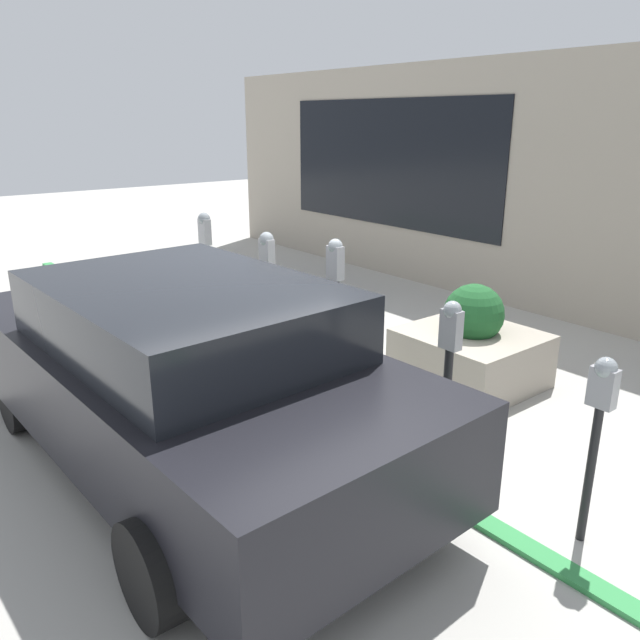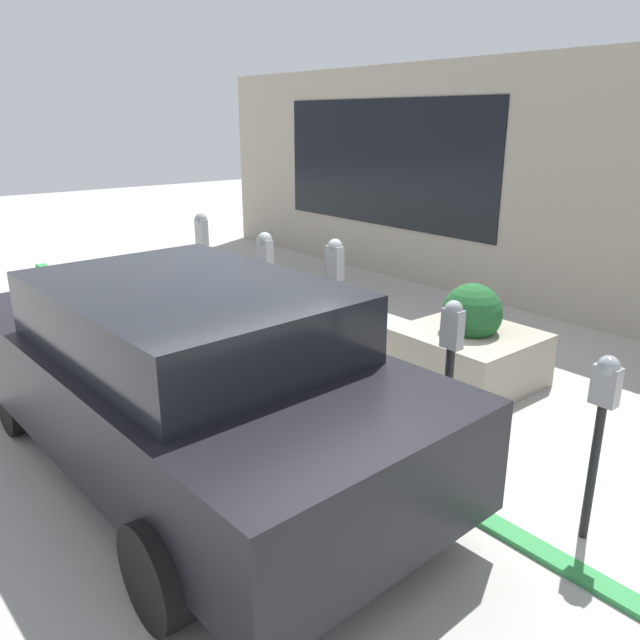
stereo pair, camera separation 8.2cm
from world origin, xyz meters
The scene contains 10 objects.
ground_plane centered at (0.00, 0.00, 0.00)m, with size 40.00×40.00×0.00m, color #ADAAA3.
curb_strip centered at (0.00, 0.08, 0.02)m, with size 15.99×0.16×0.04m.
building_facade centered at (0.00, -4.47, 1.73)m, with size 15.99×0.17×3.44m.
parking_meter_nearest centered at (-2.49, -0.29, 0.91)m, with size 0.16×0.13×1.28m.
parking_meter_second centered at (-1.26, -0.35, 0.90)m, with size 0.16×0.14×1.33m.
parking_meter_middle centered at (0.04, -0.30, 1.01)m, with size 0.15×0.13×1.62m.
parking_meter_fourth centered at (1.20, -0.35, 1.03)m, with size 0.18×0.15×1.51m.
parking_meter_farthest centered at (2.54, -0.35, 1.15)m, with size 0.17×0.15×1.55m.
planter_box centered at (-0.41, -1.74, 0.38)m, with size 1.25×1.19×1.06m.
parked_car_front centered at (-0.03, 1.29, 0.79)m, with size 4.61×2.08×1.52m.
Camera 1 is at (-4.12, 3.19, 2.63)m, focal length 35.00 mm.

